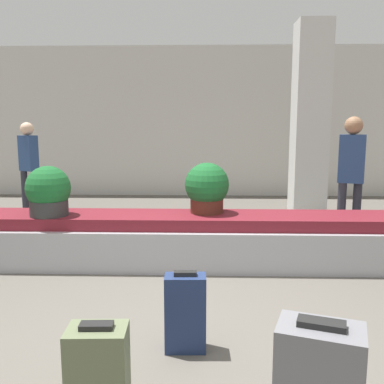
# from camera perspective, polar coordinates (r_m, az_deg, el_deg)

# --- Properties ---
(ground_plane) EXTENTS (18.00, 18.00, 0.00)m
(ground_plane) POSITION_cam_1_polar(r_m,az_deg,el_deg) (3.30, -0.95, -18.93)
(ground_plane) COLOR #59544C
(back_wall) EXTENTS (18.00, 0.06, 3.20)m
(back_wall) POSITION_cam_1_polar(r_m,az_deg,el_deg) (9.35, 0.89, 9.30)
(back_wall) COLOR beige
(back_wall) RESTS_ON ground_plane
(carousel) EXTENTS (8.20, 0.79, 0.57)m
(carousel) POSITION_cam_1_polar(r_m,az_deg,el_deg) (4.80, 0.00, -6.43)
(carousel) COLOR #9E9EA3
(carousel) RESTS_ON ground_plane
(pillar) EXTENTS (0.54, 0.54, 3.20)m
(pillar) POSITION_cam_1_polar(r_m,az_deg,el_deg) (7.44, 15.44, 9.07)
(pillar) COLOR silver
(pillar) RESTS_ON ground_plane
(suitcase_1) EXTENTS (0.34, 0.25, 0.47)m
(suitcase_1) POSITION_cam_1_polar(r_m,az_deg,el_deg) (2.61, -12.44, -21.64)
(suitcase_1) COLOR #5B6647
(suitcase_1) RESTS_ON ground_plane
(suitcase_3) EXTENTS (0.29, 0.17, 0.57)m
(suitcase_3) POSITION_cam_1_polar(r_m,az_deg,el_deg) (3.04, -0.89, -15.78)
(suitcase_3) COLOR navy
(suitcase_3) RESTS_ON ground_plane
(potted_plant_0) EXTENTS (0.48, 0.48, 0.54)m
(potted_plant_0) POSITION_cam_1_polar(r_m,az_deg,el_deg) (4.88, -18.61, -0.01)
(potted_plant_0) COLOR #2D2D2D
(potted_plant_0) RESTS_ON carousel
(potted_plant_1) EXTENTS (0.49, 0.49, 0.56)m
(potted_plant_1) POSITION_cam_1_polar(r_m,az_deg,el_deg) (4.78, 2.00, 0.52)
(potted_plant_1) COLOR #4C2319
(potted_plant_1) RESTS_ON carousel
(traveler_0) EXTENTS (0.36, 0.29, 1.65)m
(traveler_0) POSITION_cam_1_polar(r_m,az_deg,el_deg) (5.96, 20.47, 2.99)
(traveler_0) COLOR #282833
(traveler_0) RESTS_ON ground_plane
(traveler_1) EXTENTS (0.37, 0.32, 1.59)m
(traveler_1) POSITION_cam_1_polar(r_m,az_deg,el_deg) (7.86, -20.93, 3.94)
(traveler_1) COLOR #282833
(traveler_1) RESTS_ON ground_plane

